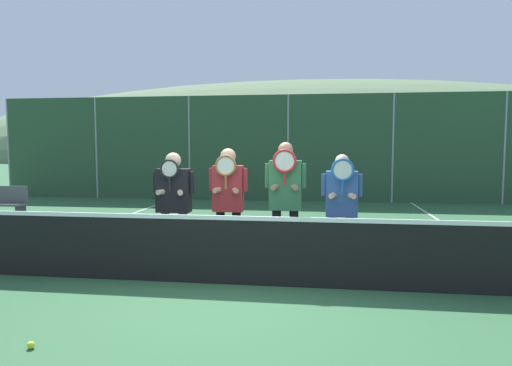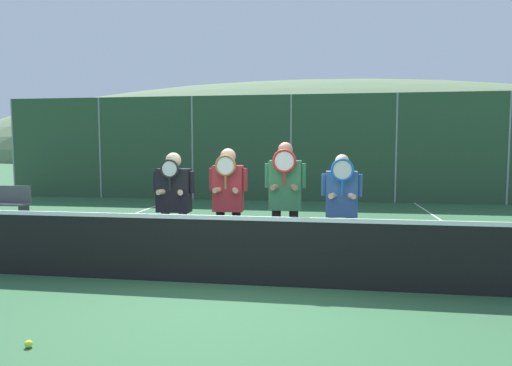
{
  "view_description": "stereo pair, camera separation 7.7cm",
  "coord_description": "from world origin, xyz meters",
  "px_view_note": "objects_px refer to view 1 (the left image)",
  "views": [
    {
      "loc": [
        1.0,
        -5.72,
        1.81
      ],
      "look_at": [
        0.08,
        0.94,
        1.25
      ],
      "focal_mm": 32.0,
      "sensor_mm": 36.0,
      "label": 1
    },
    {
      "loc": [
        1.08,
        -5.71,
        1.81
      ],
      "look_at": [
        0.08,
        0.94,
        1.25
      ],
      "focal_mm": 32.0,
      "sensor_mm": 36.0,
      "label": 2
    }
  ],
  "objects_px": {
    "player_center_right": "(285,195)",
    "car_left_of_center": "(253,168)",
    "player_center_left": "(228,197)",
    "tennis_ball_on_court": "(31,345)",
    "player_rightmost": "(342,203)",
    "player_leftmost": "(174,198)",
    "car_far_left": "(131,167)",
    "car_center": "(376,169)"
  },
  "relations": [
    {
      "from": "player_center_left",
      "to": "player_center_right",
      "type": "relative_size",
      "value": 0.95
    },
    {
      "from": "player_center_right",
      "to": "tennis_ball_on_court",
      "type": "xyz_separation_m",
      "value": [
        -2.06,
        -2.84,
        -1.07
      ]
    },
    {
      "from": "player_center_left",
      "to": "tennis_ball_on_court",
      "type": "distance_m",
      "value": 3.29
    },
    {
      "from": "player_center_left",
      "to": "car_center",
      "type": "xyz_separation_m",
      "value": [
        3.51,
        11.55,
        -0.16
      ]
    },
    {
      "from": "car_center",
      "to": "tennis_ball_on_court",
      "type": "relative_size",
      "value": 60.2
    },
    {
      "from": "player_center_right",
      "to": "car_center",
      "type": "height_order",
      "value": "player_center_right"
    },
    {
      "from": "player_center_left",
      "to": "player_leftmost",
      "type": "bearing_deg",
      "value": 179.58
    },
    {
      "from": "car_center",
      "to": "tennis_ball_on_court",
      "type": "xyz_separation_m",
      "value": [
        -4.73,
        -14.43,
        -0.87
      ]
    },
    {
      "from": "car_left_of_center",
      "to": "player_leftmost",
      "type": "bearing_deg",
      "value": -87.62
    },
    {
      "from": "car_center",
      "to": "player_center_left",
      "type": "bearing_deg",
      "value": -106.91
    },
    {
      "from": "car_left_of_center",
      "to": "car_center",
      "type": "relative_size",
      "value": 1.02
    },
    {
      "from": "player_center_left",
      "to": "car_left_of_center",
      "type": "bearing_deg",
      "value": 96.47
    },
    {
      "from": "player_rightmost",
      "to": "car_far_left",
      "type": "relative_size",
      "value": 0.37
    },
    {
      "from": "car_center",
      "to": "tennis_ball_on_court",
      "type": "height_order",
      "value": "car_center"
    },
    {
      "from": "tennis_ball_on_court",
      "to": "player_leftmost",
      "type": "bearing_deg",
      "value": 82.26
    },
    {
      "from": "player_rightmost",
      "to": "tennis_ball_on_court",
      "type": "bearing_deg",
      "value": -134.86
    },
    {
      "from": "player_center_left",
      "to": "player_center_right",
      "type": "bearing_deg",
      "value": -2.88
    },
    {
      "from": "player_center_right",
      "to": "car_far_left",
      "type": "height_order",
      "value": "player_center_right"
    },
    {
      "from": "player_center_right",
      "to": "car_center",
      "type": "relative_size",
      "value": 0.45
    },
    {
      "from": "player_leftmost",
      "to": "car_far_left",
      "type": "height_order",
      "value": "car_far_left"
    },
    {
      "from": "player_center_left",
      "to": "tennis_ball_on_court",
      "type": "bearing_deg",
      "value": -112.97
    },
    {
      "from": "player_leftmost",
      "to": "car_far_left",
      "type": "distance_m",
      "value": 12.62
    },
    {
      "from": "player_center_left",
      "to": "car_far_left",
      "type": "relative_size",
      "value": 0.39
    },
    {
      "from": "car_far_left",
      "to": "car_center",
      "type": "distance_m",
      "value": 9.86
    },
    {
      "from": "player_center_right",
      "to": "car_left_of_center",
      "type": "distance_m",
      "value": 11.76
    },
    {
      "from": "player_leftmost",
      "to": "player_rightmost",
      "type": "height_order",
      "value": "player_leftmost"
    },
    {
      "from": "car_far_left",
      "to": "player_rightmost",
      "type": "bearing_deg",
      "value": -54.93
    },
    {
      "from": "player_center_right",
      "to": "tennis_ball_on_court",
      "type": "bearing_deg",
      "value": -125.97
    },
    {
      "from": "player_leftmost",
      "to": "player_center_right",
      "type": "distance_m",
      "value": 1.67
    },
    {
      "from": "player_leftmost",
      "to": "player_rightmost",
      "type": "xyz_separation_m",
      "value": [
        2.46,
        -0.02,
        -0.04
      ]
    },
    {
      "from": "player_center_left",
      "to": "player_rightmost",
      "type": "bearing_deg",
      "value": -0.48
    },
    {
      "from": "player_leftmost",
      "to": "player_center_right",
      "type": "bearing_deg",
      "value": -1.66
    },
    {
      "from": "player_center_left",
      "to": "car_far_left",
      "type": "height_order",
      "value": "car_far_left"
    },
    {
      "from": "player_center_right",
      "to": "player_rightmost",
      "type": "xyz_separation_m",
      "value": [
        0.79,
        0.03,
        -0.11
      ]
    },
    {
      "from": "player_rightmost",
      "to": "car_center",
      "type": "bearing_deg",
      "value": 80.76
    },
    {
      "from": "player_leftmost",
      "to": "car_left_of_center",
      "type": "xyz_separation_m",
      "value": [
        -0.48,
        11.51,
        -0.13
      ]
    },
    {
      "from": "player_center_left",
      "to": "player_rightmost",
      "type": "height_order",
      "value": "player_center_left"
    },
    {
      "from": "player_rightmost",
      "to": "car_center",
      "type": "height_order",
      "value": "car_center"
    },
    {
      "from": "car_far_left",
      "to": "player_center_left",
      "type": "bearing_deg",
      "value": -60.79
    },
    {
      "from": "player_center_right",
      "to": "tennis_ball_on_court",
      "type": "distance_m",
      "value": 3.66
    },
    {
      "from": "car_left_of_center",
      "to": "car_far_left",
      "type": "bearing_deg",
      "value": -178.1
    },
    {
      "from": "car_far_left",
      "to": "tennis_ball_on_court",
      "type": "bearing_deg",
      "value": -70.19
    }
  ]
}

